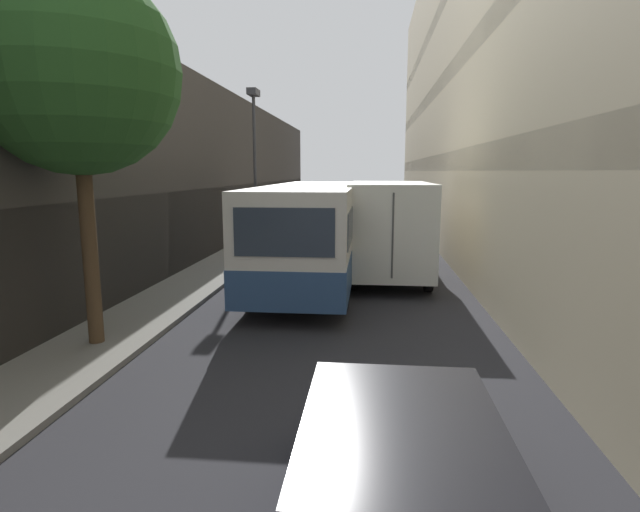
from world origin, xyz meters
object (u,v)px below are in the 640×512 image
box_truck (388,226)px  car_hatchback (400,498)px  bus (313,230)px  street_tree_left (76,72)px  panel_van (318,214)px  street_lamp (254,140)px

box_truck → car_hatchback: bearing=-91.3°
bus → street_tree_left: street_tree_left is taller
street_tree_left → panel_van: bearing=82.2°
car_hatchback → bus: 11.52m
bus → street_lamp: size_ratio=1.62×
panel_van → street_tree_left: (-2.42, -17.63, 3.99)m
bus → street_tree_left: bearing=-118.6°
street_lamp → street_tree_left: (-0.73, -10.55, 0.54)m
bus → box_truck: 2.59m
car_hatchback → panel_van: size_ratio=1.07×
car_hatchback → street_tree_left: size_ratio=0.64×
panel_van → street_lamp: street_lamp is taller
bus → street_lamp: 5.83m
car_hatchback → box_truck: (0.29, 12.44, 0.93)m
box_truck → street_tree_left: size_ratio=1.05×
box_truck → street_lamp: 6.60m
street_lamp → panel_van: bearing=76.6°
box_truck → street_lamp: street_lamp is taller
bus → street_tree_left: 8.04m
street_tree_left → car_hatchback: bearing=-42.0°
box_truck → street_tree_left: street_tree_left is taller
panel_van → street_lamp: (-1.69, -7.08, 3.44)m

